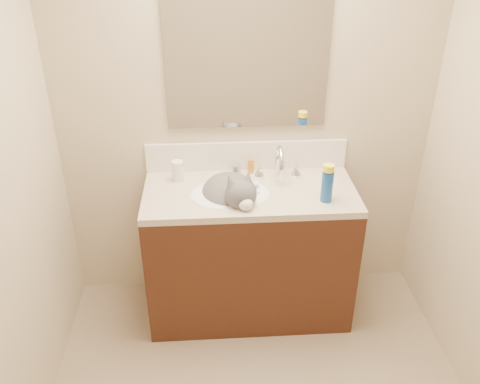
{
  "coord_description": "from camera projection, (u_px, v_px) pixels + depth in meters",
  "views": [
    {
      "loc": [
        -0.22,
        -1.51,
        2.26
      ],
      "look_at": [
        -0.06,
        0.92,
        0.88
      ],
      "focal_mm": 38.0,
      "sensor_mm": 36.0,
      "label": 1
    }
  ],
  "objects": [
    {
      "name": "room_shell",
      "position": [
        276.0,
        170.0,
        1.7
      ],
      "size": [
        2.24,
        2.54,
        2.52
      ],
      "color": "#BEAB8D",
      "rests_on": "ground"
    },
    {
      "name": "vanity_cabinet",
      "position": [
        249.0,
        255.0,
        3.08
      ],
      "size": [
        1.2,
        0.55,
        0.82
      ],
      "primitive_type": "cube",
      "color": "#391B10",
      "rests_on": "ground"
    },
    {
      "name": "counter_slab",
      "position": [
        250.0,
        193.0,
        2.87
      ],
      "size": [
        1.2,
        0.55,
        0.04
      ],
      "primitive_type": "cube",
      "color": "beige",
      "rests_on": "vanity_cabinet"
    },
    {
      "name": "basin",
      "position": [
        229.0,
        204.0,
        2.86
      ],
      "size": [
        0.45,
        0.36,
        0.14
      ],
      "primitive_type": "ellipsoid",
      "color": "white",
      "rests_on": "vanity_cabinet"
    },
    {
      "name": "faucet",
      "position": [
        279.0,
        165.0,
        2.95
      ],
      "size": [
        0.28,
        0.2,
        0.21
      ],
      "color": "silver",
      "rests_on": "counter_slab"
    },
    {
      "name": "cat",
      "position": [
        232.0,
        195.0,
        2.84
      ],
      "size": [
        0.45,
        0.49,
        0.34
      ],
      "rotation": [
        0.0,
        0.0,
        0.33
      ],
      "color": "#4E4C4E",
      "rests_on": "basin"
    },
    {
      "name": "backsplash",
      "position": [
        247.0,
        156.0,
        3.04
      ],
      "size": [
        1.2,
        0.02,
        0.18
      ],
      "primitive_type": "cube",
      "color": "white",
      "rests_on": "counter_slab"
    },
    {
      "name": "mirror",
      "position": [
        247.0,
        58.0,
        2.75
      ],
      "size": [
        0.9,
        0.02,
        0.8
      ],
      "primitive_type": "cube",
      "color": "white",
      "rests_on": "room_shell"
    },
    {
      "name": "pill_bottle",
      "position": [
        178.0,
        171.0,
        2.94
      ],
      "size": [
        0.08,
        0.08,
        0.12
      ],
      "primitive_type": "cylinder",
      "rotation": [
        0.0,
        0.0,
        -0.33
      ],
      "color": "white",
      "rests_on": "counter_slab"
    },
    {
      "name": "pill_label",
      "position": [
        178.0,
        173.0,
        2.94
      ],
      "size": [
        0.08,
        0.08,
        0.04
      ],
      "primitive_type": "cylinder",
      "rotation": [
        0.0,
        0.0,
        -0.33
      ],
      "color": "#FAAD29",
      "rests_on": "pill_bottle"
    },
    {
      "name": "silver_jar",
      "position": [
        236.0,
        169.0,
        3.02
      ],
      "size": [
        0.07,
        0.07,
        0.06
      ],
      "primitive_type": "cylinder",
      "rotation": [
        0.0,
        0.0,
        -0.37
      ],
      "color": "#B7B7BC",
      "rests_on": "counter_slab"
    },
    {
      "name": "amber_bottle",
      "position": [
        251.0,
        166.0,
        3.03
      ],
      "size": [
        0.04,
        0.04,
        0.09
      ],
      "primitive_type": "cylinder",
      "rotation": [
        0.0,
        0.0,
        0.22
      ],
      "color": "orange",
      "rests_on": "counter_slab"
    },
    {
      "name": "toothbrush",
      "position": [
        257.0,
        187.0,
        2.88
      ],
      "size": [
        0.02,
        0.13,
        0.01
      ],
      "primitive_type": "cube",
      "rotation": [
        0.0,
        0.0,
        -0.01
      ],
      "color": "white",
      "rests_on": "counter_slab"
    },
    {
      "name": "toothbrush_head",
      "position": [
        257.0,
        187.0,
        2.88
      ],
      "size": [
        0.02,
        0.03,
        0.02
      ],
      "primitive_type": "cube",
      "rotation": [
        0.0,
        0.0,
        -0.01
      ],
      "color": "#608ECD",
      "rests_on": "counter_slab"
    },
    {
      "name": "spray_can",
      "position": [
        327.0,
        187.0,
        2.72
      ],
      "size": [
        0.08,
        0.08,
        0.17
      ],
      "primitive_type": "cylinder",
      "rotation": [
        0.0,
        0.0,
        0.35
      ],
      "color": "#16479E",
      "rests_on": "counter_slab"
    },
    {
      "name": "spray_cap",
      "position": [
        329.0,
        168.0,
        2.66
      ],
      "size": [
        0.08,
        0.08,
        0.04
      ],
      "primitive_type": "cylinder",
      "rotation": [
        0.0,
        0.0,
        0.35
      ],
      "color": "yellow",
      "rests_on": "spray_can"
    }
  ]
}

